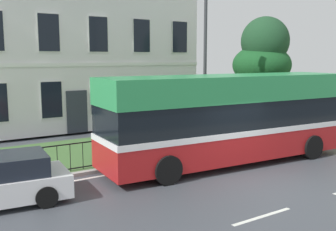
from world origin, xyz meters
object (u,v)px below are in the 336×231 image
object	(u,v)px
street_lamp_post	(205,53)
litter_bin	(162,141)
georgian_townhouse	(43,15)
evergreen_tree	(260,85)
single_decker_bus	(229,118)

from	to	relation	value
street_lamp_post	litter_bin	distance (m)	4.19
georgian_townhouse	evergreen_tree	xyz separation A→B (m)	(8.15, -10.28, -4.00)
georgian_townhouse	litter_bin	size ratio (longest dim) A/B	15.52
single_decker_bus	litter_bin	size ratio (longest dim) A/B	10.00
evergreen_tree	single_decker_bus	xyz separation A→B (m)	(-5.29, -3.53, -0.81)
street_lamp_post	georgian_townhouse	bearing A→B (deg)	107.31
georgian_townhouse	street_lamp_post	bearing A→B (deg)	-72.69
georgian_townhouse	litter_bin	world-z (taller)	georgian_townhouse
evergreen_tree	litter_bin	bearing A→B (deg)	-169.71
georgian_townhouse	single_decker_bus	xyz separation A→B (m)	(2.86, -13.81, -4.80)
single_decker_bus	street_lamp_post	bearing A→B (deg)	77.54
evergreen_tree	litter_bin	distance (m)	7.21
single_decker_bus	litter_bin	distance (m)	2.98
evergreen_tree	litter_bin	xyz separation A→B (m)	(-6.83, -1.24, -1.93)
evergreen_tree	litter_bin	world-z (taller)	evergreen_tree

